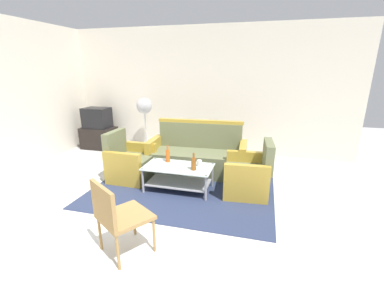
% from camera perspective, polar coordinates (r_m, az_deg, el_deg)
% --- Properties ---
extents(ground_plane, '(14.00, 14.00, 0.00)m').
position_cam_1_polar(ground_plane, '(3.79, -7.25, -12.56)').
color(ground_plane, white).
extents(wall_back, '(6.52, 0.12, 2.80)m').
position_cam_1_polar(wall_back, '(6.22, 3.17, 13.18)').
color(wall_back, silver).
rests_on(wall_back, ground).
extents(rug, '(2.91, 2.27, 0.01)m').
position_cam_1_polar(rug, '(4.47, -1.79, -7.32)').
color(rug, '#2D3856').
rests_on(rug, ground).
extents(couch, '(1.83, 0.82, 0.96)m').
position_cam_1_polar(couch, '(5.00, 1.16, -0.69)').
color(couch, '#6B704C').
rests_on(couch, rug).
extents(armchair_left, '(0.71, 0.77, 0.85)m').
position_cam_1_polar(armchair_left, '(4.86, -13.17, -2.09)').
color(armchair_left, '#6B704C').
rests_on(armchair_left, rug).
extents(armchair_right, '(0.75, 0.81, 0.85)m').
position_cam_1_polar(armchair_right, '(4.29, 12.04, -4.77)').
color(armchair_right, '#6B704C').
rests_on(armchair_right, rug).
extents(coffee_table, '(1.10, 0.60, 0.40)m').
position_cam_1_polar(coffee_table, '(4.31, -2.93, -4.50)').
color(coffee_table, silver).
rests_on(coffee_table, rug).
extents(bottle_brown, '(0.08, 0.08, 0.27)m').
position_cam_1_polar(bottle_brown, '(4.07, 0.35, -2.17)').
color(bottle_brown, brown).
rests_on(bottle_brown, coffee_table).
extents(bottle_orange, '(0.07, 0.07, 0.29)m').
position_cam_1_polar(bottle_orange, '(4.44, -5.21, -0.45)').
color(bottle_orange, '#D85919').
rests_on(bottle_orange, coffee_table).
extents(cup, '(0.08, 0.08, 0.10)m').
position_cam_1_polar(cup, '(4.25, 1.59, -2.08)').
color(cup, silver).
rests_on(cup, coffee_table).
extents(tv_stand, '(0.80, 0.50, 0.52)m').
position_cam_1_polar(tv_stand, '(6.98, -19.34, 3.21)').
color(tv_stand, black).
rests_on(tv_stand, ground).
extents(television, '(0.61, 0.45, 0.48)m').
position_cam_1_polar(television, '(6.88, -19.75, 7.24)').
color(television, black).
rests_on(television, tv_stand).
extents(pedestal_fan, '(0.36, 0.36, 1.27)m').
position_cam_1_polar(pedestal_fan, '(6.26, -10.17, 9.39)').
color(pedestal_fan, '#2D2D33').
rests_on(pedestal_fan, ground).
extents(wicker_chair, '(0.66, 0.66, 0.84)m').
position_cam_1_polar(wicker_chair, '(2.89, -15.90, -12.26)').
color(wicker_chair, '#AD844C').
rests_on(wicker_chair, ground).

